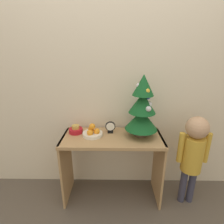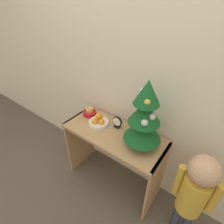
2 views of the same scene
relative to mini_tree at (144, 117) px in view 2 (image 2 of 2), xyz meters
name	(u,v)px [view 2 (image 2 of 2)]	position (x,y,z in m)	size (l,w,h in m)	color
ground_plane	(101,193)	(-0.28, -0.23, -1.00)	(12.00, 12.00, 0.00)	brown
back_wall	(132,69)	(-0.28, 0.24, 0.25)	(7.00, 0.05, 2.50)	beige
console_table	(113,146)	(-0.28, -0.02, -0.46)	(0.97, 0.43, 0.72)	tan
mini_tree	(144,117)	(0.00, 0.00, 0.00)	(0.31, 0.31, 0.60)	#4C3828
fruit_bowl	(99,121)	(-0.47, 0.00, -0.25)	(0.19, 0.19, 0.13)	silver
singing_bowl	(90,112)	(-0.65, 0.06, -0.26)	(0.14, 0.14, 0.08)	#AD1923
desk_clock	(117,122)	(-0.30, 0.07, -0.23)	(0.10, 0.04, 0.12)	black
child_figure	(195,191)	(0.49, -0.08, -0.39)	(0.30, 0.20, 0.95)	#38384C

